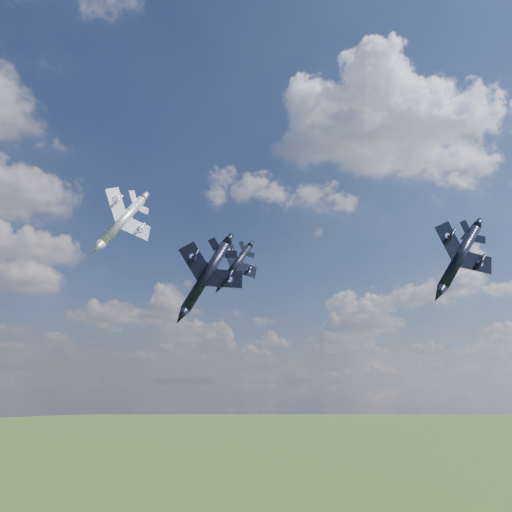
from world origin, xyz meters
TOP-DOWN VIEW (x-y plane):
  - jet_lead_navy at (-4.98, 9.72)m, footprint 15.37×17.41m
  - jet_right_navy at (23.45, -9.82)m, footprint 14.74×17.49m
  - jet_high_navy at (13.70, 31.43)m, footprint 9.86×14.13m
  - jet_left_silver at (-16.23, 11.81)m, footprint 11.53×14.25m

SIDE VIEW (x-z plane):
  - jet_lead_navy at x=-4.98m, z-range 74.19..81.89m
  - jet_right_navy at x=23.45m, z-range 76.37..85.12m
  - jet_left_silver at x=-16.23m, z-range 80.55..88.02m
  - jet_high_navy at x=13.70m, z-range 81.90..90.33m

